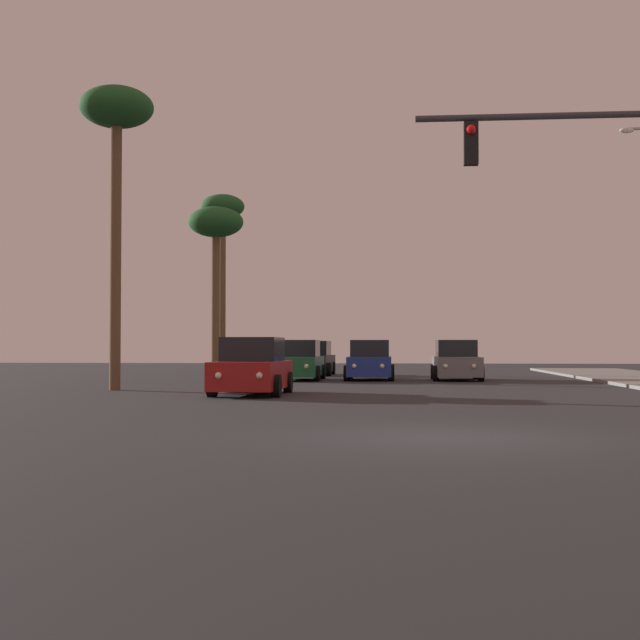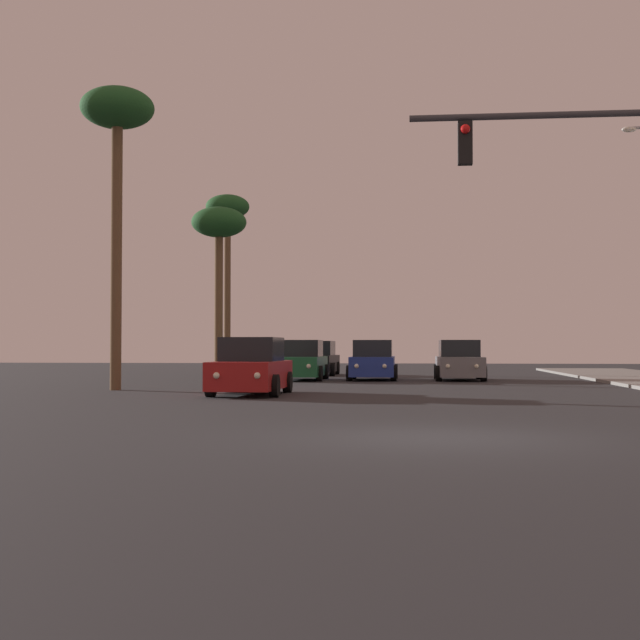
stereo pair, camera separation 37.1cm
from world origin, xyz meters
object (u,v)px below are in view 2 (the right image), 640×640
object	(u,v)px
palm_tree_far	(228,218)
car_green	(301,362)
car_grey	(459,362)
palm_tree_mid	(219,230)
car_red	(251,369)
car_blue	(373,362)
palm_tree_near	(117,127)
car_black	(317,360)

from	to	relation	value
palm_tree_far	car_green	bearing A→B (deg)	-63.37
car_grey	car_green	distance (m)	6.61
palm_tree_far	palm_tree_mid	xyz separation A→B (m)	(1.72, -10.00, -2.02)
car_red	car_green	distance (m)	11.36
car_red	car_blue	bearing A→B (deg)	-103.15
car_blue	palm_tree_near	world-z (taller)	palm_tree_near
palm_tree_near	palm_tree_far	xyz separation A→B (m)	(-0.53, 20.00, -0.09)
car_blue	car_black	size ratio (longest dim) A/B	0.99
car_grey	palm_tree_mid	xyz separation A→B (m)	(-10.32, 0.37, 5.71)
car_green	palm_tree_mid	bearing A→B (deg)	-12.89
palm_tree_near	palm_tree_mid	xyz separation A→B (m)	(1.19, 10.00, -2.10)
palm_tree_near	palm_tree_far	distance (m)	20.01
car_blue	palm_tree_near	distance (m)	14.70
car_grey	car_red	bearing A→B (deg)	59.42
palm_tree_far	car_blue	bearing A→B (deg)	-50.90
car_red	car_green	bearing A→B (deg)	-89.07
car_grey	palm_tree_near	bearing A→B (deg)	38.65
car_grey	car_blue	xyz separation A→B (m)	(-3.61, -0.01, 0.00)
car_red	palm_tree_far	xyz separation A→B (m)	(-5.38, 22.23, 7.73)
palm_tree_mid	palm_tree_near	bearing A→B (deg)	-96.79
palm_tree_near	car_green	bearing A→B (deg)	61.66
car_red	car_black	size ratio (longest dim) A/B	1.00
car_black	palm_tree_far	bearing A→B (deg)	-37.17
car_green	car_black	bearing A→B (deg)	-89.34
car_blue	palm_tree_mid	distance (m)	8.82
car_red	car_grey	bearing A→B (deg)	-118.04
car_red	car_green	size ratio (longest dim) A/B	1.00
car_green	car_red	bearing A→B (deg)	89.92
palm_tree_far	palm_tree_mid	distance (m)	10.35
car_grey	palm_tree_mid	world-z (taller)	palm_tree_mid
car_red	palm_tree_near	xyz separation A→B (m)	(-4.85, 2.23, 7.82)
car_blue	palm_tree_near	size ratio (longest dim) A/B	0.44
car_red	palm_tree_near	size ratio (longest dim) A/B	0.44
car_black	palm_tree_near	world-z (taller)	palm_tree_near
car_green	palm_tree_mid	distance (m)	6.88
car_green	palm_tree_far	world-z (taller)	palm_tree_far
car_grey	car_black	bearing A→B (deg)	-43.05
car_black	palm_tree_near	distance (m)	18.09
car_green	car_grey	bearing A→B (deg)	-175.34
car_blue	car_green	xyz separation A→B (m)	(-2.98, -0.50, 0.00)
car_blue	palm_tree_far	distance (m)	15.44
car_blue	car_grey	bearing A→B (deg)	179.67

